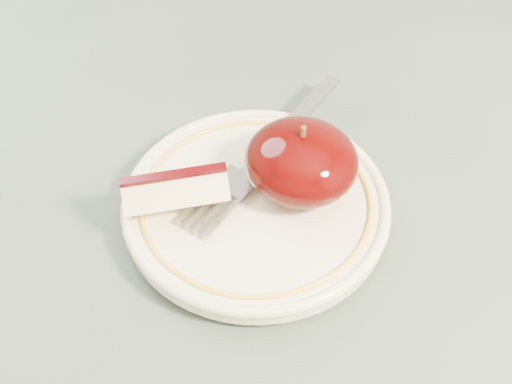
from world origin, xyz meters
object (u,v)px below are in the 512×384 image
(table, at_px, (233,257))
(fork, at_px, (266,151))
(plate, at_px, (256,205))
(apple_half, at_px, (301,161))

(table, distance_m, fork, 0.12)
(plate, relative_size, apple_half, 2.38)
(apple_half, relative_size, fork, 0.42)
(apple_half, xyz_separation_m, fork, (-0.03, 0.02, -0.02))
(table, xyz_separation_m, apple_half, (0.05, 0.01, 0.13))
(table, distance_m, plate, 0.11)
(apple_half, height_order, fork, apple_half)
(apple_half, bearing_deg, plate, -135.22)
(plate, distance_m, fork, 0.05)
(table, height_order, fork, fork)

